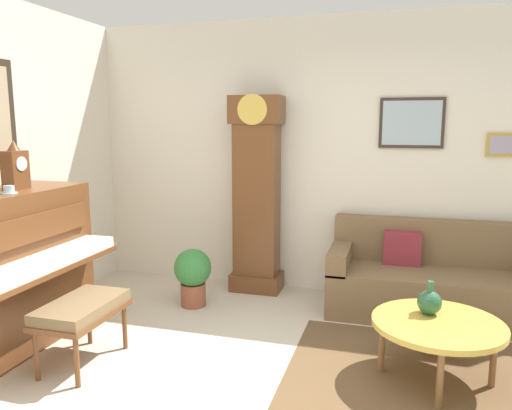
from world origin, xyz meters
TOP-DOWN VIEW (x-y plane):
  - wall_back at (0.02, 2.40)m, footprint 5.30×0.13m
  - area_rug at (0.99, 0.73)m, footprint 2.10×1.50m
  - piano at (-2.23, 0.30)m, footprint 0.87×1.44m
  - piano_bench at (-1.51, 0.23)m, footprint 0.42×0.70m
  - grandfather_clock at (-0.74, 2.15)m, footprint 0.52×0.34m
  - couch at (1.01, 1.97)m, footprint 1.90×0.80m
  - coffee_table at (0.96, 0.71)m, footprint 0.88×0.88m
  - mantel_clock at (-2.23, 0.49)m, footprint 0.13×0.18m
  - teacup at (-2.09, 0.26)m, footprint 0.12×0.12m
  - green_jug at (0.90, 0.82)m, footprint 0.17×0.17m
  - potted_plant at (-1.20, 1.53)m, footprint 0.36×0.36m

SIDE VIEW (x-z plane):
  - area_rug at x=0.99m, z-range 0.00..0.01m
  - couch at x=1.01m, z-range -0.11..0.73m
  - potted_plant at x=-1.20m, z-range 0.04..0.60m
  - coffee_table at x=0.96m, z-range 0.18..0.61m
  - piano_bench at x=-1.51m, z-range 0.17..0.65m
  - green_jug at x=0.90m, z-range 0.39..0.63m
  - piano at x=-2.23m, z-range 0.01..1.24m
  - grandfather_clock at x=-0.74m, z-range -0.05..1.98m
  - teacup at x=-2.09m, z-range 1.23..1.29m
  - wall_back at x=0.02m, z-range 0.00..2.80m
  - mantel_clock at x=-2.23m, z-range 1.22..1.60m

